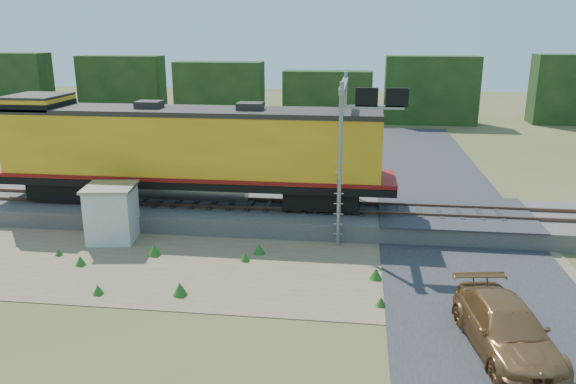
# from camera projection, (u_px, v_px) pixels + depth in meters

# --- Properties ---
(ground) EXTENTS (140.00, 140.00, 0.00)m
(ground) POSITION_uv_depth(u_px,v_px,m) (290.00, 274.00, 21.50)
(ground) COLOR #475123
(ground) RESTS_ON ground
(ballast) EXTENTS (70.00, 5.00, 0.80)m
(ballast) POSITION_uv_depth(u_px,v_px,m) (305.00, 215.00, 27.10)
(ballast) COLOR slate
(ballast) RESTS_ON ground
(rails) EXTENTS (70.00, 1.54, 0.16)m
(rails) POSITION_uv_depth(u_px,v_px,m) (305.00, 206.00, 26.97)
(rails) COLOR brown
(rails) RESTS_ON ballast
(dirt_shoulder) EXTENTS (26.00, 8.00, 0.03)m
(dirt_shoulder) POSITION_uv_depth(u_px,v_px,m) (241.00, 266.00, 22.21)
(dirt_shoulder) COLOR #8C7754
(dirt_shoulder) RESTS_ON ground
(road) EXTENTS (7.00, 66.00, 0.86)m
(road) POSITION_uv_depth(u_px,v_px,m) (475.00, 273.00, 21.33)
(road) COLOR #38383A
(road) RESTS_ON ground
(tree_line_north) EXTENTS (130.00, 3.00, 6.50)m
(tree_line_north) POSITION_uv_depth(u_px,v_px,m) (336.00, 91.00, 56.86)
(tree_line_north) COLOR #163312
(tree_line_north) RESTS_ON ground
(weed_clumps) EXTENTS (15.00, 6.20, 0.56)m
(weed_clumps) POSITION_uv_depth(u_px,v_px,m) (202.00, 268.00, 22.02)
(weed_clumps) COLOR #28641C
(weed_clumps) RESTS_ON ground
(locomotive) EXTENTS (19.51, 2.97, 5.03)m
(locomotive) POSITION_uv_depth(u_px,v_px,m) (185.00, 150.00, 26.97)
(locomotive) COLOR black
(locomotive) RESTS_ON rails
(shed) EXTENTS (2.39, 2.39, 2.51)m
(shed) POSITION_uv_depth(u_px,v_px,m) (112.00, 213.00, 24.62)
(shed) COLOR silver
(shed) RESTS_ON ground
(signal_gantry) EXTENTS (2.78, 6.20, 7.02)m
(signal_gantry) POSITION_uv_depth(u_px,v_px,m) (351.00, 118.00, 24.87)
(signal_gantry) COLOR gray
(signal_gantry) RESTS_ON ground
(car) EXTENTS (2.75, 5.22, 1.44)m
(car) POSITION_uv_depth(u_px,v_px,m) (506.00, 329.00, 16.14)
(car) COLOR olive
(car) RESTS_ON ground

